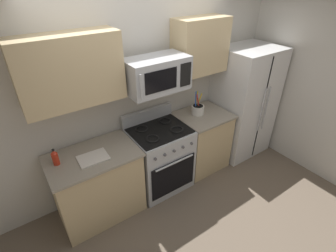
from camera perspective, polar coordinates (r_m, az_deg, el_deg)
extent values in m
plane|color=#6B5B4C|center=(3.48, 4.93, -19.09)|extent=(16.00, 16.00, 0.00)
cube|color=beige|center=(3.40, -5.76, 7.45)|extent=(8.00, 0.10, 2.60)
cube|color=tan|center=(3.29, -15.41, -12.79)|extent=(0.98, 0.61, 0.88)
cube|color=gray|center=(3.00, -16.63, -6.53)|extent=(1.02, 0.65, 0.03)
cube|color=#B2B5BA|center=(3.55, -1.86, -7.25)|extent=(0.76, 0.65, 0.91)
cube|color=black|center=(3.41, 1.23, -11.30)|extent=(0.67, 0.01, 0.51)
cylinder|color=#B2B5BA|center=(3.22, 1.56, -8.24)|extent=(0.57, 0.02, 0.02)
cube|color=black|center=(3.28, -2.00, -0.95)|extent=(0.73, 0.58, 0.02)
cube|color=#B2B5BA|center=(3.46, -4.68, 2.36)|extent=(0.76, 0.06, 0.18)
torus|color=black|center=(3.10, -3.47, -2.84)|extent=(0.17, 0.17, 0.02)
torus|color=black|center=(3.27, 1.98, -0.79)|extent=(0.17, 0.17, 0.02)
torus|color=black|center=(3.30, -5.95, -0.63)|extent=(0.17, 0.17, 0.02)
torus|color=black|center=(3.46, -0.69, 1.20)|extent=(0.17, 0.17, 0.02)
cylinder|color=#4C4C51|center=(3.01, -2.86, -7.42)|extent=(0.04, 0.02, 0.04)
cylinder|color=#4C4C51|center=(3.06, -0.68, -6.51)|extent=(0.04, 0.02, 0.04)
cylinder|color=#4C4C51|center=(3.13, 1.41, -5.63)|extent=(0.04, 0.02, 0.04)
cylinder|color=#4C4C51|center=(3.19, 3.41, -4.78)|extent=(0.04, 0.02, 0.04)
cylinder|color=#4C4C51|center=(3.26, 5.31, -3.96)|extent=(0.04, 0.02, 0.04)
cube|color=tan|center=(3.94, 7.49, -3.41)|extent=(0.70, 0.61, 0.88)
cube|color=gray|center=(3.70, 7.97, 2.38)|extent=(0.74, 0.65, 0.03)
cube|color=silver|center=(4.25, 16.48, 5.07)|extent=(0.87, 0.72, 1.75)
cube|color=black|center=(4.06, 20.30, 3.09)|extent=(0.01, 0.01, 1.66)
cylinder|color=#B2B5BA|center=(3.99, 20.27, 3.30)|extent=(0.02, 0.02, 0.70)
cylinder|color=#B2B5BA|center=(4.07, 21.12, 3.66)|extent=(0.02, 0.02, 0.70)
cube|color=beige|center=(4.19, 29.29, 8.27)|extent=(0.10, 8.00, 2.60)
cube|color=#B2B5BA|center=(2.97, -2.61, 11.54)|extent=(0.74, 0.40, 0.39)
cube|color=black|center=(2.78, -1.51, 10.10)|extent=(0.41, 0.01, 0.24)
cube|color=black|center=(2.96, 3.97, 11.42)|extent=(0.15, 0.01, 0.27)
cylinder|color=#B2B5BA|center=(2.63, -6.08, 8.67)|extent=(0.02, 0.02, 0.27)
cube|color=tan|center=(2.71, -21.09, 11.45)|extent=(1.01, 0.34, 0.70)
cube|color=tan|center=(3.47, 7.24, 17.35)|extent=(0.73, 0.34, 0.70)
cylinder|color=white|center=(3.68, 6.68, 3.67)|extent=(0.18, 0.18, 0.13)
cylinder|color=black|center=(3.67, 6.69, 3.81)|extent=(0.15, 0.15, 0.11)
cylinder|color=yellow|center=(3.66, 6.88, 5.34)|extent=(0.06, 0.07, 0.28)
cylinder|color=red|center=(3.63, 6.80, 5.13)|extent=(0.08, 0.02, 0.28)
cylinder|color=yellow|center=(3.66, 6.35, 5.51)|extent=(0.04, 0.02, 0.30)
cylinder|color=blue|center=(3.62, 6.23, 5.34)|extent=(0.03, 0.04, 0.32)
cube|color=silver|center=(2.94, -16.44, -6.88)|extent=(0.33, 0.25, 0.02)
cylinder|color=red|center=(2.96, -23.91, -6.76)|extent=(0.07, 0.07, 0.14)
cone|color=red|center=(2.90, -24.29, -5.35)|extent=(0.06, 0.06, 0.04)
cylinder|color=black|center=(2.89, -24.41, -4.92)|extent=(0.03, 0.03, 0.01)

